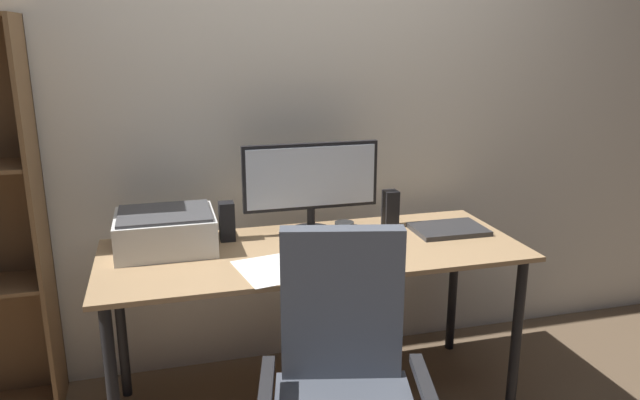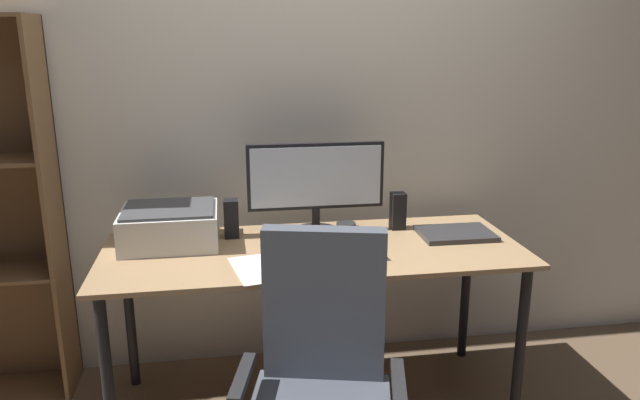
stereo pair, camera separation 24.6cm
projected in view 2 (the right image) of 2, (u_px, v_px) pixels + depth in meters
back_wall at (297, 100)px, 2.86m from camera, size 6.40×0.10×2.60m
desk at (314, 265)px, 2.54m from camera, size 1.75×0.70×0.74m
monitor at (316, 181)px, 2.66m from camera, size 0.61×0.20×0.41m
keyboard at (328, 259)px, 2.37m from camera, size 0.29×0.11×0.02m
mouse at (375, 254)px, 2.40m from camera, size 0.07×0.10×0.03m
coffee_mug at (346, 233)px, 2.56m from camera, size 0.10×0.08×0.09m
laptop at (456, 234)px, 2.66m from camera, size 0.32×0.23×0.02m
speaker_left at (231, 218)px, 2.63m from camera, size 0.06×0.07×0.17m
speaker_right at (398, 211)px, 2.75m from camera, size 0.06×0.07×0.17m
printer at (170, 226)px, 2.54m from camera, size 0.40×0.34×0.16m
paper_sheet at (262, 268)px, 2.30m from camera, size 0.26×0.33×0.00m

